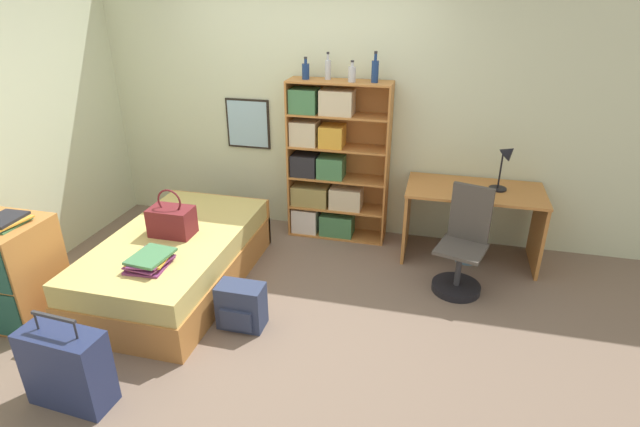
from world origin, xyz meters
TOP-DOWN VIEW (x-y plane):
  - ground_plane at (0.00, 0.00)m, footprint 14.00×14.00m
  - wall_back at (-0.00, 1.50)m, footprint 10.00×0.09m
  - wall_left at (-2.18, 0.00)m, footprint 0.06×10.00m
  - bed at (-0.78, 0.02)m, footprint 1.07×1.88m
  - handbag at (-0.79, 0.03)m, footprint 0.36×0.23m
  - book_stack_on_bed at (-0.69, -0.49)m, footprint 0.31×0.37m
  - suitcase at (-0.76, -1.40)m, footprint 0.55×0.27m
  - dresser at (-1.76, -0.73)m, footprint 0.57×0.57m
  - magazine_pile_on_dresser at (-1.70, -0.72)m, footprint 0.34×0.34m
  - bookcase at (0.27, 1.30)m, footprint 1.00×0.31m
  - bottle_green at (0.05, 1.30)m, footprint 0.07×0.07m
  - bottle_brown at (0.26, 1.34)m, footprint 0.06×0.06m
  - bottle_clear at (0.51, 1.26)m, footprint 0.07×0.07m
  - bottle_blue at (0.71, 1.29)m, footprint 0.07×0.07m
  - desk at (1.72, 1.13)m, footprint 1.24×0.65m
  - desk_lamp at (1.95, 1.16)m, footprint 0.21×0.16m
  - desk_chair at (1.63, 0.55)m, footprint 0.47×0.47m
  - backpack at (-0.01, -0.42)m, footprint 0.36×0.24m
  - waste_bin at (1.71, 1.06)m, footprint 0.22×0.22m

SIDE VIEW (x-z plane):
  - ground_plane at x=0.00m, z-range 0.00..0.00m
  - waste_bin at x=1.71m, z-range 0.00..0.24m
  - backpack at x=-0.01m, z-range 0.00..0.36m
  - bed at x=-0.78m, z-range 0.00..0.48m
  - suitcase at x=-0.76m, z-range -0.06..0.60m
  - desk_chair at x=1.63m, z-range -0.16..0.77m
  - dresser at x=-1.76m, z-range 0.00..0.82m
  - desk at x=1.72m, z-range 0.15..0.87m
  - book_stack_on_bed at x=-0.69m, z-range 0.49..0.58m
  - handbag at x=-0.79m, z-range 0.41..0.82m
  - bookcase at x=0.27m, z-range -0.05..1.57m
  - magazine_pile_on_dresser at x=-1.70m, z-range 0.82..0.88m
  - desk_lamp at x=1.95m, z-range 0.79..1.24m
  - wall_back at x=0.00m, z-range 0.00..2.60m
  - wall_left at x=-2.18m, z-range 0.00..2.60m
  - bottle_clear at x=0.51m, z-range 1.59..1.78m
  - bottle_green at x=0.05m, z-range 1.59..1.80m
  - bottle_brown at x=0.26m, z-range 1.58..1.84m
  - bottle_blue at x=0.71m, z-range 1.58..1.86m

